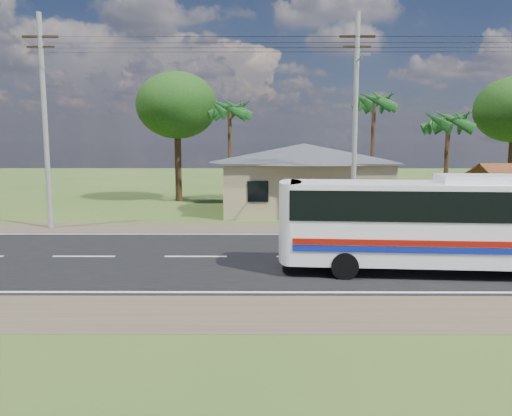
# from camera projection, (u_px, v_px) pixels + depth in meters

# --- Properties ---
(ground) EXTENTS (120.00, 120.00, 0.00)m
(ground) POSITION_uv_depth(u_px,v_px,m) (308.00, 257.00, 19.99)
(ground) COLOR #2E4D1B
(ground) RESTS_ON ground
(road) EXTENTS (120.00, 16.00, 0.03)m
(road) POSITION_uv_depth(u_px,v_px,m) (308.00, 257.00, 19.98)
(road) COLOR black
(road) RESTS_ON ground
(house) EXTENTS (12.40, 10.00, 5.00)m
(house) POSITION_uv_depth(u_px,v_px,m) (304.00, 171.00, 32.49)
(house) COLOR tan
(house) RESTS_ON ground
(utility_poles) EXTENTS (32.80, 2.22, 11.00)m
(utility_poles) POSITION_uv_depth(u_px,v_px,m) (349.00, 118.00, 25.60)
(utility_poles) COLOR #9E9E99
(utility_poles) RESTS_ON ground
(palm_near) EXTENTS (2.80, 2.80, 6.70)m
(palm_near) POSITION_uv_depth(u_px,v_px,m) (448.00, 122.00, 30.05)
(palm_near) COLOR #47301E
(palm_near) RESTS_ON ground
(palm_mid) EXTENTS (2.80, 2.80, 8.20)m
(palm_mid) POSITION_uv_depth(u_px,v_px,m) (374.00, 103.00, 34.32)
(palm_mid) COLOR #47301E
(palm_mid) RESTS_ON ground
(palm_far) EXTENTS (2.80, 2.80, 7.70)m
(palm_far) POSITION_uv_depth(u_px,v_px,m) (230.00, 110.00, 34.92)
(palm_far) COLOR #47301E
(palm_far) RESTS_ON ground
(tree_behind_house) EXTENTS (6.00, 6.00, 9.61)m
(tree_behind_house) POSITION_uv_depth(u_px,v_px,m) (177.00, 106.00, 36.86)
(tree_behind_house) COLOR #47301E
(tree_behind_house) RESTS_ON ground
(coach_bus) EXTENTS (11.36, 3.24, 3.48)m
(coach_bus) POSITION_uv_depth(u_px,v_px,m) (451.00, 218.00, 17.33)
(coach_bus) COLOR white
(coach_bus) RESTS_ON ground
(motorcycle) EXTENTS (1.97, 0.79, 1.01)m
(motorcycle) POSITION_uv_depth(u_px,v_px,m) (299.00, 222.00, 25.33)
(motorcycle) COLOR black
(motorcycle) RESTS_ON ground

